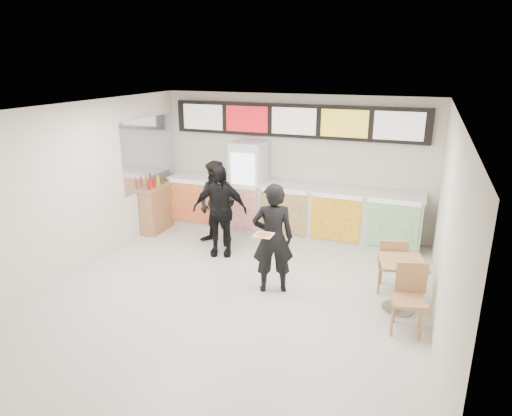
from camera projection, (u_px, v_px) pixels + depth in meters
The scene contains 15 objects.
floor at pixel (233, 300), 7.31m from camera, with size 7.00×7.00×0.00m, color beige.
ceiling at pixel (229, 110), 6.39m from camera, with size 7.00×7.00×0.00m, color white.
wall_back at pixel (294, 164), 9.97m from camera, with size 6.00×6.00×0.00m, color silver.
wall_left at pixel (71, 192), 7.85m from camera, with size 7.00×7.00×0.00m, color silver.
wall_right at pixel (445, 237), 5.86m from camera, with size 7.00×7.00×0.00m, color silver.
service_counter at pixel (288, 210), 9.90m from camera, with size 5.56×0.77×1.14m.
menu_board at pixel (295, 121), 9.60m from camera, with size 5.50×0.14×0.70m.
drinks_fridge at pixel (248, 187), 10.09m from camera, with size 0.70×0.67×2.00m.
mirror_panel at pixel (150, 152), 9.95m from camera, with size 0.01×2.00×1.50m, color #B2B7BF.
customer_main at pixel (273, 238), 7.36m from camera, with size 0.67×0.44×1.85m, color black.
customer_left at pixel (217, 204), 9.26m from camera, with size 0.86×0.67×1.76m, color black.
customer_mid at pixel (220, 211), 8.80m from camera, with size 1.05×0.44×1.80m, color black.
pizza_slice at pixel (264, 234), 6.89m from camera, with size 0.36×0.36×0.02m.
cafe_table at pixel (401, 276), 6.87m from camera, with size 0.86×1.73×0.97m.
condiment_ledge at pixel (157, 208), 10.15m from camera, with size 0.37×0.91×1.21m.
Camera 1 is at (2.62, -5.96, 3.66)m, focal length 32.00 mm.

